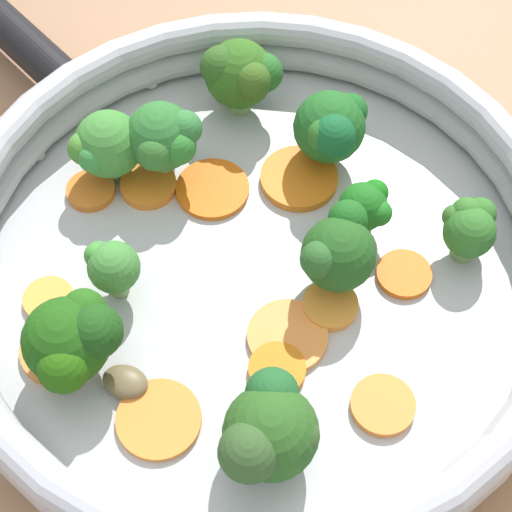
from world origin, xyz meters
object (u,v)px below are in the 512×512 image
(carrot_slice_0, at_px, (288,336))
(carrot_slice_1, at_px, (91,191))
(carrot_slice_3, at_px, (148,185))
(carrot_slice_11, at_px, (159,419))
(carrot_slice_10, at_px, (61,349))
(broccoli_floret_1, at_px, (270,431))
(carrot_slice_4, at_px, (330,305))
(carrot_slice_6, at_px, (279,369))
(carrot_slice_9, at_px, (49,301))
(broccoli_floret_5, at_px, (105,146))
(carrot_slice_8, at_px, (299,178))
(broccoli_floret_0, at_px, (366,207))
(broccoli_floret_7, at_px, (111,265))
(broccoli_floret_3, at_px, (164,139))
(broccoli_floret_8, at_px, (470,228))
(carrot_slice_5, at_px, (383,405))
(mushroom_piece_0, at_px, (125,382))
(skillet, at_px, (256,277))
(broccoli_floret_6, at_px, (72,340))
(broccoli_floret_4, at_px, (331,128))
(broccoli_floret_2, at_px, (338,252))
(carrot_slice_2, at_px, (213,189))
(carrot_slice_7, at_px, (404,274))
(broccoli_floret_9, at_px, (240,74))

(carrot_slice_0, distance_m, carrot_slice_1, 0.15)
(carrot_slice_3, bearing_deg, carrot_slice_11, 175.81)
(carrot_slice_10, height_order, broccoli_floret_1, broccoli_floret_1)
(carrot_slice_4, bearing_deg, carrot_slice_6, 132.89)
(carrot_slice_9, xyz_separation_m, broccoli_floret_5, (0.08, -0.04, 0.03))
(carrot_slice_8, height_order, broccoli_floret_1, broccoli_floret_1)
(carrot_slice_11, xyz_separation_m, broccoli_floret_0, (0.10, -0.13, 0.02))
(carrot_slice_4, relative_size, broccoli_floret_7, 0.78)
(carrot_slice_9, bearing_deg, broccoli_floret_3, -44.26)
(broccoli_floret_8, bearing_deg, carrot_slice_3, 66.35)
(carrot_slice_5, height_order, broccoli_floret_0, broccoli_floret_0)
(carrot_slice_5, relative_size, carrot_slice_9, 1.20)
(carrot_slice_10, bearing_deg, broccoli_floret_8, -83.77)
(carrot_slice_9, height_order, carrot_slice_11, same)
(broccoli_floret_0, height_order, broccoli_floret_3, broccoli_floret_3)
(broccoli_floret_5, bearing_deg, mushroom_piece_0, 178.09)
(skillet, xyz_separation_m, carrot_slice_4, (-0.03, -0.04, 0.01))
(broccoli_floret_1, height_order, broccoli_floret_6, same)
(broccoli_floret_4, xyz_separation_m, broccoli_floret_5, (0.01, 0.13, -0.00))
(carrot_slice_6, height_order, broccoli_floret_1, broccoli_floret_1)
(carrot_slice_10, height_order, broccoli_floret_2, broccoli_floret_2)
(broccoli_floret_5, xyz_separation_m, broccoli_floret_6, (-0.12, 0.03, 0.00))
(skillet, xyz_separation_m, carrot_slice_3, (0.07, 0.05, 0.01))
(carrot_slice_0, height_order, carrot_slice_10, same)
(carrot_slice_3, distance_m, carrot_slice_4, 0.13)
(carrot_slice_3, height_order, broccoli_floret_3, broccoli_floret_3)
(carrot_slice_1, relative_size, broccoli_floret_6, 0.55)
(carrot_slice_6, xyz_separation_m, broccoli_floret_8, (0.06, -0.12, 0.02))
(carrot_slice_10, height_order, broccoli_floret_3, broccoli_floret_3)
(carrot_slice_4, xyz_separation_m, broccoli_floret_2, (0.02, -0.01, 0.03))
(carrot_slice_4, bearing_deg, carrot_slice_9, 78.95)
(broccoli_floret_6, relative_size, broccoli_floret_8, 1.43)
(carrot_slice_0, height_order, broccoli_floret_6, broccoli_floret_6)
(carrot_slice_1, xyz_separation_m, broccoli_floret_7, (-0.07, -0.01, 0.02))
(carrot_slice_10, bearing_deg, carrot_slice_2, -46.07)
(skillet, bearing_deg, broccoli_floret_0, -74.48)
(carrot_slice_7, height_order, carrot_slice_9, same)
(skillet, bearing_deg, carrot_slice_11, 141.26)
(carrot_slice_4, bearing_deg, mushroom_piece_0, 103.22)
(carrot_slice_1, bearing_deg, broccoli_floret_0, -108.71)
(carrot_slice_8, distance_m, carrot_slice_11, 0.17)
(carrot_slice_1, bearing_deg, broccoli_floret_2, -123.40)
(broccoli_floret_9, bearing_deg, carrot_slice_8, -158.26)
(carrot_slice_8, distance_m, broccoli_floret_8, 0.11)
(carrot_slice_6, distance_m, carrot_slice_10, 0.12)
(carrot_slice_6, distance_m, carrot_slice_7, 0.09)
(carrot_slice_4, bearing_deg, broccoli_floret_7, 74.06)
(carrot_slice_8, xyz_separation_m, broccoli_floret_9, (0.06, 0.03, 0.03))
(carrot_slice_8, relative_size, carrot_slice_10, 1.08)
(carrot_slice_1, distance_m, broccoli_floret_4, 0.15)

